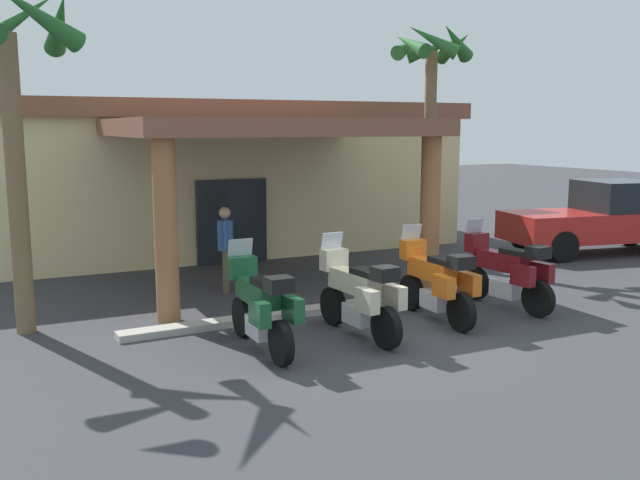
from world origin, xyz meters
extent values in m
plane|color=#38383D|center=(0.00, 0.00, 0.00)|extent=(80.00, 80.00, 0.00)
cube|color=beige|center=(0.16, 10.39, 1.80)|extent=(14.14, 7.29, 3.60)
cube|color=#1E2328|center=(0.00, 7.01, 1.05)|extent=(1.80, 0.18, 2.10)
cube|color=brown|center=(-0.12, 4.54, 3.37)|extent=(6.48, 5.36, 0.35)
cylinder|color=#9E663D|center=(-2.94, 2.53, 1.60)|extent=(0.41, 0.41, 3.19)
cylinder|color=#9E663D|center=(2.50, 2.28, 1.60)|extent=(0.41, 0.41, 3.19)
cube|color=brown|center=(0.16, 10.39, 3.82)|extent=(14.56, 7.70, 0.44)
cylinder|color=black|center=(-2.14, 1.06, 0.33)|extent=(0.16, 0.66, 0.66)
cylinder|color=black|center=(-2.19, -0.49, 0.33)|extent=(0.16, 0.66, 0.66)
cube|color=silver|center=(-2.17, 0.26, 0.37)|extent=(0.33, 0.57, 0.32)
cube|color=#19512D|center=(-2.16, 0.41, 0.88)|extent=(0.33, 1.16, 0.34)
cube|color=black|center=(-2.17, 0.06, 1.10)|extent=(0.30, 0.61, 0.10)
cube|color=#19512D|center=(-2.14, 1.04, 1.15)|extent=(0.45, 0.25, 0.36)
cube|color=#B2BCC6|center=(-2.14, 1.12, 1.43)|extent=(0.40, 0.13, 0.36)
cube|color=#19512D|center=(-2.44, -0.33, 0.76)|extent=(0.19, 0.44, 0.36)
cube|color=#19512D|center=(-1.92, -0.35, 0.76)|extent=(0.19, 0.44, 0.36)
cube|color=black|center=(-2.18, -0.44, 1.17)|extent=(0.37, 0.33, 0.22)
cylinder|color=black|center=(-0.51, 0.97, 0.33)|extent=(0.17, 0.67, 0.66)
cylinder|color=black|center=(-0.44, -0.58, 0.33)|extent=(0.17, 0.67, 0.66)
cube|color=silver|center=(-0.48, 0.17, 0.37)|extent=(0.34, 0.57, 0.32)
cube|color=beige|center=(-0.48, 0.32, 0.88)|extent=(0.35, 1.16, 0.34)
cube|color=black|center=(-0.47, -0.03, 1.10)|extent=(0.30, 0.61, 0.10)
cube|color=beige|center=(-0.51, 0.95, 1.15)|extent=(0.45, 0.26, 0.36)
cube|color=#B2BCC6|center=(-0.51, 1.03, 1.43)|extent=(0.40, 0.13, 0.36)
cube|color=beige|center=(-0.71, -0.44, 0.76)|extent=(0.20, 0.45, 0.36)
cube|color=beige|center=(-0.19, -0.42, 0.76)|extent=(0.20, 0.45, 0.36)
cube|color=black|center=(-0.45, -0.53, 1.17)|extent=(0.37, 0.33, 0.22)
cylinder|color=black|center=(1.27, 1.15, 0.33)|extent=(0.18, 0.67, 0.66)
cylinder|color=black|center=(1.17, -0.39, 0.33)|extent=(0.18, 0.67, 0.66)
cube|color=silver|center=(1.21, 0.36, 0.37)|extent=(0.35, 0.58, 0.32)
cube|color=orange|center=(1.22, 0.50, 0.88)|extent=(0.37, 1.17, 0.34)
cube|color=black|center=(1.20, 0.16, 1.10)|extent=(0.32, 0.62, 0.10)
cube|color=orange|center=(1.26, 1.13, 1.15)|extent=(0.45, 0.27, 0.36)
cube|color=#B2BCC6|center=(1.27, 1.21, 1.43)|extent=(0.41, 0.14, 0.36)
cube|color=orange|center=(0.92, -0.23, 0.76)|extent=(0.21, 0.45, 0.36)
cube|color=orange|center=(1.44, -0.26, 0.76)|extent=(0.21, 0.45, 0.36)
cube|color=black|center=(1.17, -0.34, 1.17)|extent=(0.38, 0.34, 0.22)
cylinder|color=black|center=(2.83, 1.21, 0.33)|extent=(0.20, 0.67, 0.66)
cylinder|color=black|center=(2.97, -0.33, 0.33)|extent=(0.20, 0.67, 0.66)
cube|color=silver|center=(2.90, 0.42, 0.37)|extent=(0.37, 0.59, 0.32)
cube|color=maroon|center=(2.89, 0.57, 0.88)|extent=(0.41, 1.17, 0.34)
cube|color=black|center=(2.92, 0.22, 1.10)|extent=(0.33, 0.62, 0.10)
cube|color=maroon|center=(2.83, 1.19, 1.15)|extent=(0.46, 0.28, 0.36)
cube|color=#B2BCC6|center=(2.82, 1.27, 1.43)|extent=(0.41, 0.15, 0.36)
cube|color=maroon|center=(2.70, -0.21, 0.76)|extent=(0.22, 0.45, 0.36)
cube|color=maroon|center=(3.22, -0.16, 0.76)|extent=(0.22, 0.45, 0.36)
cube|color=black|center=(2.97, -0.28, 1.17)|extent=(0.39, 0.35, 0.22)
cylinder|color=brown|center=(-1.21, 4.27, 0.44)|extent=(0.14, 0.14, 0.87)
cylinder|color=brown|center=(-1.28, 4.10, 0.44)|extent=(0.14, 0.14, 0.87)
cylinder|color=#335999|center=(-1.24, 4.18, 1.18)|extent=(0.32, 0.32, 0.62)
cylinder|color=#335999|center=(-1.17, 4.39, 1.21)|extent=(0.09, 0.09, 0.59)
cylinder|color=#335999|center=(-1.32, 3.98, 1.21)|extent=(0.09, 0.09, 0.59)
sphere|color=tan|center=(-1.24, 4.18, 1.64)|extent=(0.24, 0.24, 0.24)
cylinder|color=black|center=(11.04, 4.08, 0.40)|extent=(0.84, 0.42, 0.80)
cylinder|color=black|center=(7.72, 4.82, 0.40)|extent=(0.84, 0.42, 0.80)
cylinder|color=black|center=(7.35, 3.16, 0.40)|extent=(0.84, 0.42, 0.80)
cube|color=#B2231E|center=(9.19, 3.62, 0.77)|extent=(5.49, 2.98, 0.75)
cube|color=black|center=(9.68, 3.51, 1.55)|extent=(2.14, 2.10, 0.80)
cylinder|color=brown|center=(-5.22, 2.99, 2.41)|extent=(0.31, 0.31, 4.83)
cone|color=#236028|center=(-4.43, 2.97, 5.01)|extent=(0.40, 1.60, 0.95)
cone|color=#236028|center=(-5.03, 3.76, 5.09)|extent=(1.55, 0.72, 1.19)
cone|color=#236028|center=(-4.84, 2.30, 5.03)|extent=(1.56, 1.07, 1.00)
cylinder|color=brown|center=(4.29, 4.70, 2.59)|extent=(0.29, 0.29, 5.17)
cone|color=#236028|center=(4.91, 4.64, 5.30)|extent=(0.49, 1.33, 0.77)
cone|color=#236028|center=(4.67, 5.21, 5.28)|extent=(1.26, 1.08, 0.72)
cone|color=#236028|center=(3.96, 5.24, 5.29)|extent=(1.30, 1.00, 0.72)
cone|color=#236028|center=(3.66, 4.71, 5.31)|extent=(0.37, 1.31, 0.80)
cone|color=#236028|center=(3.93, 4.19, 5.35)|extent=(1.25, 1.02, 0.92)
cone|color=#236028|center=(4.55, 4.13, 5.35)|extent=(1.31, 0.86, 0.92)
cube|color=#ADA89E|center=(0.37, 1.78, 0.06)|extent=(8.76, 0.36, 0.12)
camera|label=1|loc=(-6.27, -9.24, 3.38)|focal=39.41mm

